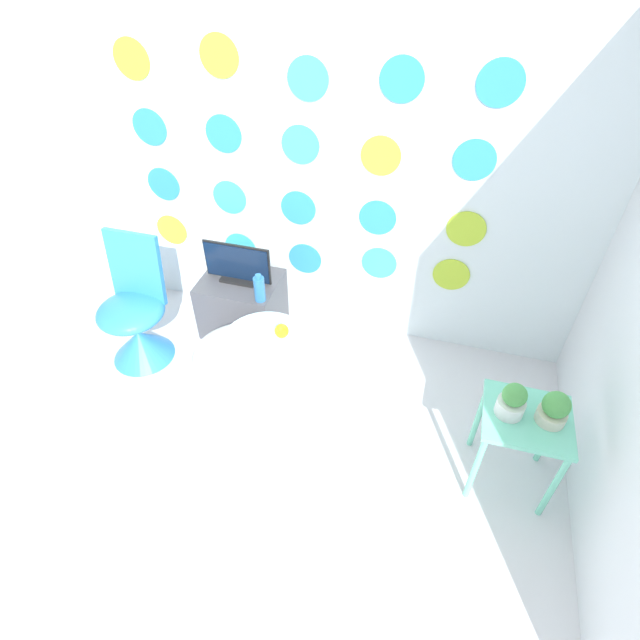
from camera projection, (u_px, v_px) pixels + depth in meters
name	position (u px, v px, depth m)	size (l,w,h in m)	color
ground_plane	(213.00, 513.00, 2.59)	(12.00, 12.00, 0.00)	silver
wall_back_dotted	(304.00, 146.00, 2.92)	(4.56, 0.05, 2.60)	white
rug	(268.00, 404.00, 3.12)	(0.97, 0.98, 0.01)	silver
bathtub	(268.00, 368.00, 3.01)	(0.96, 0.61, 0.51)	white
rubber_duck	(281.00, 330.00, 2.82)	(0.08, 0.09, 0.10)	yellow
chair	(137.00, 325.00, 3.28)	(0.43, 0.43, 0.87)	#338CE0
tv_cabinet	(243.00, 304.00, 3.53)	(0.53, 0.43, 0.42)	#4C4C51
tv	(237.00, 265.00, 3.31)	(0.46, 0.12, 0.28)	black
vase	(259.00, 289.00, 3.17)	(0.07, 0.07, 0.20)	#2D72B7
side_table	(522.00, 429.00, 2.47)	(0.42, 0.39, 0.53)	#72D8B7
potted_plant_left	(512.00, 401.00, 2.36)	(0.13, 0.13, 0.19)	white
potted_plant_right	(554.00, 409.00, 2.33)	(0.14, 0.14, 0.18)	beige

